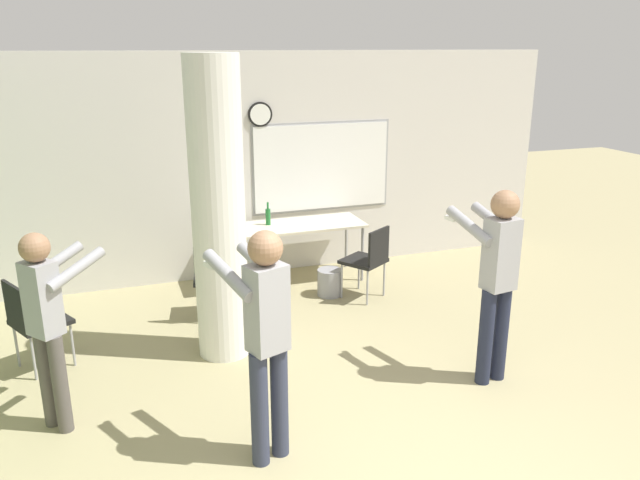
% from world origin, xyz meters
% --- Properties ---
extents(wall_back, '(8.00, 0.15, 2.80)m').
position_xyz_m(wall_back, '(0.02, 5.06, 1.40)').
color(wall_back, silver).
rests_on(wall_back, ground_plane).
extents(support_pillar, '(0.49, 0.49, 2.80)m').
position_xyz_m(support_pillar, '(-0.92, 2.93, 1.40)').
color(support_pillar, silver).
rests_on(support_pillar, ground_plane).
extents(folding_table, '(1.85, 0.67, 0.74)m').
position_xyz_m(folding_table, '(0.23, 4.55, 0.69)').
color(folding_table, beige).
rests_on(folding_table, ground_plane).
extents(bottle_on_table, '(0.06, 0.06, 0.28)m').
position_xyz_m(bottle_on_table, '(-0.02, 4.65, 0.85)').
color(bottle_on_table, '#1E6B2D').
rests_on(bottle_on_table, folding_table).
extents(waste_bin, '(0.29, 0.29, 0.32)m').
position_xyz_m(waste_bin, '(0.54, 3.95, 0.16)').
color(waste_bin, gray).
rests_on(waste_bin, ground_plane).
extents(chair_table_right, '(0.61, 0.61, 0.87)m').
position_xyz_m(chair_table_right, '(0.93, 3.71, 0.51)').
color(chair_table_right, black).
rests_on(chair_table_right, ground_plane).
extents(chair_by_left_wall, '(0.59, 0.59, 0.87)m').
position_xyz_m(chair_by_left_wall, '(-2.61, 3.16, 0.51)').
color(chair_by_left_wall, black).
rests_on(chair_by_left_wall, ground_plane).
extents(chair_table_left, '(0.51, 0.51, 0.87)m').
position_xyz_m(chair_table_left, '(-0.86, 3.73, 0.51)').
color(chair_table_left, black).
rests_on(chair_table_left, ground_plane).
extents(person_playing_front, '(0.54, 0.69, 1.72)m').
position_xyz_m(person_playing_front, '(-0.93, 1.22, 1.01)').
color(person_playing_front, '#2D3347').
rests_on(person_playing_front, ground_plane).
extents(person_playing_side, '(0.45, 0.66, 1.73)m').
position_xyz_m(person_playing_side, '(1.20, 1.65, 1.02)').
color(person_playing_side, '#1E2338').
rests_on(person_playing_side, ground_plane).
extents(person_watching_back, '(0.62, 0.58, 1.59)m').
position_xyz_m(person_watching_back, '(-2.37, 2.12, 0.93)').
color(person_watching_back, '#514C47').
rests_on(person_watching_back, ground_plane).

